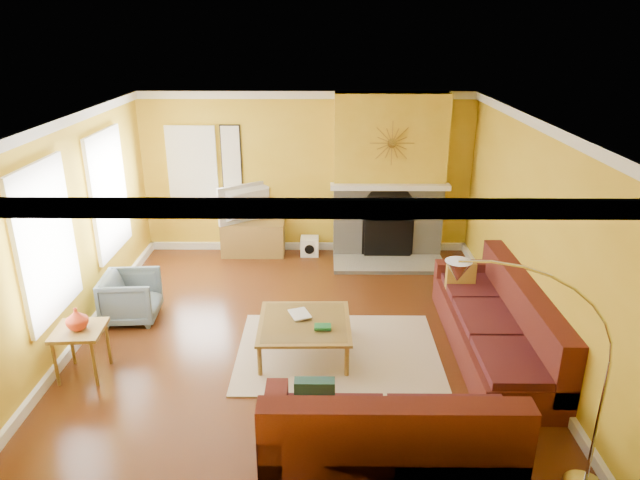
{
  "coord_description": "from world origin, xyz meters",
  "views": [
    {
      "loc": [
        0.3,
        -6.3,
        3.7
      ],
      "look_at": [
        0.24,
        0.4,
        1.15
      ],
      "focal_mm": 32.0,
      "sensor_mm": 36.0,
      "label": 1
    }
  ],
  "objects_px": {
    "sectional_sofa": "(411,339)",
    "coffee_table": "(305,337)",
    "media_console": "(253,238)",
    "armchair": "(131,297)",
    "side_table": "(82,352)",
    "arc_lamp": "(533,386)"
  },
  "relations": [
    {
      "from": "coffee_table",
      "to": "armchair",
      "type": "relative_size",
      "value": 1.52
    },
    {
      "from": "armchair",
      "to": "sectional_sofa",
      "type": "bearing_deg",
      "value": -113.23
    },
    {
      "from": "arc_lamp",
      "to": "armchair",
      "type": "bearing_deg",
      "value": 144.7
    },
    {
      "from": "side_table",
      "to": "coffee_table",
      "type": "bearing_deg",
      "value": 10.76
    },
    {
      "from": "coffee_table",
      "to": "arc_lamp",
      "type": "height_order",
      "value": "arc_lamp"
    },
    {
      "from": "armchair",
      "to": "media_console",
      "type": "bearing_deg",
      "value": -33.77
    },
    {
      "from": "media_console",
      "to": "side_table",
      "type": "bearing_deg",
      "value": -112.28
    },
    {
      "from": "sectional_sofa",
      "to": "coffee_table",
      "type": "xyz_separation_m",
      "value": [
        -1.19,
        0.42,
        -0.24
      ]
    },
    {
      "from": "side_table",
      "to": "arc_lamp",
      "type": "height_order",
      "value": "arc_lamp"
    },
    {
      "from": "arc_lamp",
      "to": "side_table",
      "type": "bearing_deg",
      "value": 158.81
    },
    {
      "from": "coffee_table",
      "to": "side_table",
      "type": "xyz_separation_m",
      "value": [
        -2.46,
        -0.47,
        0.08
      ]
    },
    {
      "from": "coffee_table",
      "to": "arc_lamp",
      "type": "distance_m",
      "value": 2.96
    },
    {
      "from": "sectional_sofa",
      "to": "media_console",
      "type": "height_order",
      "value": "sectional_sofa"
    },
    {
      "from": "coffee_table",
      "to": "arc_lamp",
      "type": "bearing_deg",
      "value": -48.93
    },
    {
      "from": "coffee_table",
      "to": "side_table",
      "type": "distance_m",
      "value": 2.5
    },
    {
      "from": "coffee_table",
      "to": "media_console",
      "type": "relative_size",
      "value": 1.02
    },
    {
      "from": "coffee_table",
      "to": "sectional_sofa",
      "type": "bearing_deg",
      "value": -19.54
    },
    {
      "from": "side_table",
      "to": "media_console",
      "type": "bearing_deg",
      "value": 67.72
    },
    {
      "from": "coffee_table",
      "to": "media_console",
      "type": "height_order",
      "value": "media_console"
    },
    {
      "from": "media_console",
      "to": "armchair",
      "type": "distance_m",
      "value": 2.67
    },
    {
      "from": "sectional_sofa",
      "to": "coffee_table",
      "type": "bearing_deg",
      "value": 160.46
    },
    {
      "from": "sectional_sofa",
      "to": "media_console",
      "type": "distance_m",
      "value": 4.17
    }
  ]
}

